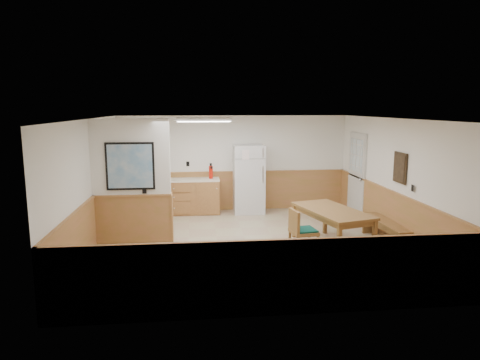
{
  "coord_description": "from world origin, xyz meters",
  "views": [
    {
      "loc": [
        -1.01,
        -8.18,
        2.72
      ],
      "look_at": [
        -0.1,
        0.4,
        1.24
      ],
      "focal_mm": 32.0,
      "sensor_mm": 36.0,
      "label": 1
    }
  ],
  "objects": [
    {
      "name": "refrigerator",
      "position": [
        0.36,
        2.63,
        0.88
      ],
      "size": [
        0.79,
        0.72,
        1.76
      ],
      "rotation": [
        0.0,
        0.0,
        -0.01
      ],
      "color": "silver",
      "rests_on": "ground"
    },
    {
      "name": "exterior_door",
      "position": [
        2.96,
        1.9,
        1.05
      ],
      "size": [
        0.07,
        1.02,
        2.15
      ],
      "color": "silver",
      "rests_on": "ground"
    },
    {
      "name": "wainscot_back",
      "position": [
        0.0,
        2.98,
        0.5
      ],
      "size": [
        6.0,
        0.04,
        1.0
      ],
      "primitive_type": "cube",
      "color": "#BB714A",
      "rests_on": "ground"
    },
    {
      "name": "dining_chair",
      "position": [
        0.89,
        -0.67,
        0.49
      ],
      "size": [
        0.69,
        0.52,
        0.85
      ],
      "rotation": [
        0.0,
        0.0,
        0.15
      ],
      "color": "brown",
      "rests_on": "ground"
    },
    {
      "name": "fire_extinguisher",
      "position": [
        -0.61,
        2.7,
        1.07
      ],
      "size": [
        0.12,
        0.12,
        0.4
      ],
      "rotation": [
        0.0,
        0.0,
        -0.22
      ],
      "color": "red",
      "rests_on": "kitchen_counter"
    },
    {
      "name": "ground",
      "position": [
        0.0,
        0.0,
        0.0
      ],
      "size": [
        6.0,
        6.0,
        0.0
      ],
      "primitive_type": "plane",
      "color": "tan",
      "rests_on": "ground"
    },
    {
      "name": "partition_wall",
      "position": [
        -2.25,
        0.19,
        1.23
      ],
      "size": [
        1.5,
        0.2,
        2.5
      ],
      "color": "white",
      "rests_on": "ground"
    },
    {
      "name": "wainscot_left",
      "position": [
        -2.98,
        0.0,
        0.5
      ],
      "size": [
        0.04,
        6.0,
        1.0
      ],
      "primitive_type": "cube",
      "color": "#BB714A",
      "rests_on": "ground"
    },
    {
      "name": "wall_painting",
      "position": [
        2.97,
        -0.3,
        1.55
      ],
      "size": [
        0.04,
        0.5,
        0.6
      ],
      "color": "#2E2112",
      "rests_on": "right_wall"
    },
    {
      "name": "ceiling",
      "position": [
        0.0,
        0.0,
        2.5
      ],
      "size": [
        6.0,
        6.0,
        0.02
      ],
      "primitive_type": "cube",
      "color": "white",
      "rests_on": "back_wall"
    },
    {
      "name": "dining_table",
      "position": [
        1.63,
        -0.31,
        0.66
      ],
      "size": [
        1.31,
        1.92,
        0.75
      ],
      "rotation": [
        0.0,
        0.0,
        0.27
      ],
      "color": "brown",
      "rests_on": "ground"
    },
    {
      "name": "kitchen_counter",
      "position": [
        -1.21,
        2.68,
        0.46
      ],
      "size": [
        2.2,
        0.61,
        1.0
      ],
      "color": "#A9773C",
      "rests_on": "ground"
    },
    {
      "name": "right_wall",
      "position": [
        3.0,
        0.0,
        1.25
      ],
      "size": [
        0.02,
        6.0,
        2.5
      ],
      "primitive_type": "cube",
      "color": "white",
      "rests_on": "ground"
    },
    {
      "name": "kitchen_window",
      "position": [
        -2.1,
        2.98,
        1.55
      ],
      "size": [
        0.8,
        0.04,
        1.0
      ],
      "color": "silver",
      "rests_on": "back_wall"
    },
    {
      "name": "dining_bench",
      "position": [
        2.8,
        -0.23,
        0.34
      ],
      "size": [
        0.42,
        1.56,
        0.45
      ],
      "rotation": [
        0.0,
        0.0,
        0.06
      ],
      "color": "brown",
      "rests_on": "ground"
    },
    {
      "name": "left_wall",
      "position": [
        -3.0,
        0.0,
        1.25
      ],
      "size": [
        0.02,
        6.0,
        2.5
      ],
      "primitive_type": "cube",
      "color": "white",
      "rests_on": "ground"
    },
    {
      "name": "back_wall",
      "position": [
        0.0,
        3.0,
        1.25
      ],
      "size": [
        6.0,
        0.02,
        2.5
      ],
      "primitive_type": "cube",
      "color": "white",
      "rests_on": "ground"
    },
    {
      "name": "wainscot_right",
      "position": [
        2.98,
        0.0,
        0.5
      ],
      "size": [
        0.04,
        6.0,
        1.0
      ],
      "primitive_type": "cube",
      "color": "#BB714A",
      "rests_on": "ground"
    },
    {
      "name": "soap_bottle",
      "position": [
        -2.22,
        2.72,
        1.02
      ],
      "size": [
        0.09,
        0.09,
        0.25
      ],
      "primitive_type": "cylinder",
      "rotation": [
        0.0,
        0.0,
        -0.16
      ],
      "color": "#188425",
      "rests_on": "kitchen_counter"
    },
    {
      "name": "fluorescent_fixture",
      "position": [
        -0.8,
        1.3,
        2.45
      ],
      "size": [
        1.2,
        0.3,
        0.09
      ],
      "color": "silver",
      "rests_on": "ceiling"
    }
  ]
}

